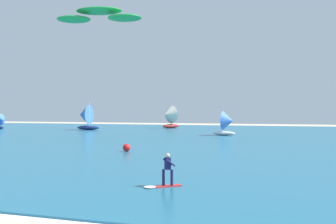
# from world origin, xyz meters

# --- Properties ---
(ocean) EXTENTS (160.00, 90.00, 0.10)m
(ocean) POSITION_xyz_m (0.00, 49.07, 0.05)
(ocean) COLOR #1E607F
(ocean) RESTS_ON ground
(shoreline_foam) EXTENTS (92.53, 1.59, 0.01)m
(shoreline_foam) POSITION_xyz_m (-0.24, 4.27, 0.01)
(shoreline_foam) COLOR white
(shoreline_foam) RESTS_ON ground
(kitesurfer) EXTENTS (1.88, 1.67, 1.67)m
(kitesurfer) POSITION_xyz_m (0.74, 10.50, 0.70)
(kitesurfer) COLOR red
(kitesurfer) RESTS_ON ocean
(kite) EXTENTS (5.49, 2.68, 0.80)m
(kite) POSITION_xyz_m (-4.36, 13.26, 9.73)
(kite) COLOR #198C3F
(sailboat_near_shore) EXTENTS (4.87, 4.14, 5.67)m
(sailboat_near_shore) POSITION_xyz_m (-32.84, 60.98, 2.70)
(sailboat_near_shore) COLOR navy
(sailboat_near_shore) RESTS_ON ocean
(sailboat_anchored_offshore) EXTENTS (3.25, 2.90, 3.65)m
(sailboat_anchored_offshore) POSITION_xyz_m (-52.37, 59.54, 1.77)
(sailboat_anchored_offshore) COLOR navy
(sailboat_anchored_offshore) RESTS_ON ocean
(sailboat_far_right) EXTENTS (4.51, 5.07, 5.65)m
(sailboat_far_right) POSITION_xyz_m (-19.22, 73.43, 2.69)
(sailboat_far_right) COLOR maroon
(sailboat_far_right) RESTS_ON ocean
(sailboat_center_horizon) EXTENTS (3.69, 3.17, 4.23)m
(sailboat_center_horizon) POSITION_xyz_m (-2.74, 51.80, 2.04)
(sailboat_center_horizon) COLOR white
(sailboat_center_horizon) RESTS_ON ocean
(marker_buoy) EXTENTS (0.73, 0.73, 0.73)m
(marker_buoy) POSITION_xyz_m (-7.95, 25.43, 0.46)
(marker_buoy) COLOR red
(marker_buoy) RESTS_ON ocean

